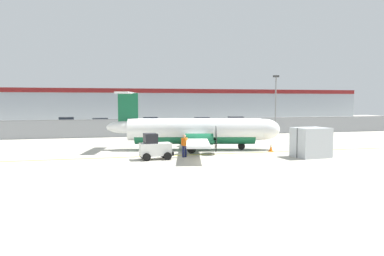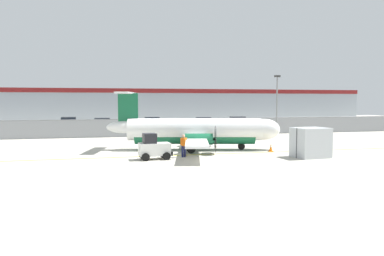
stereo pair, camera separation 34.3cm
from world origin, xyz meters
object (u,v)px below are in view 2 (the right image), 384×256
Objects in this scene: parked_car_4 at (237,122)px; apron_light_pole at (277,100)px; ground_crew_worker at (184,144)px; baggage_tug at (154,147)px; parked_car_1 at (103,123)px; commuter_airplane at (198,131)px; traffic_cone_near_left at (154,146)px; parked_car_3 at (203,122)px; parked_car_2 at (151,122)px; parked_car_0 at (69,122)px; cargo_container at (310,143)px; traffic_cone_far_left at (203,143)px; traffic_cone_near_right at (271,148)px.

parked_car_4 is 0.58× the size of apron_light_pole.
apron_light_pole is at bearing 117.49° from ground_crew_worker.
baggage_tug is 30.08m from parked_car_1.
traffic_cone_near_left is at bearing 174.80° from commuter_airplane.
parked_car_4 is at bearing -165.56° from parked_car_3.
parked_car_2 is 1.01× the size of parked_car_4.
parked_car_4 is (5.91, 0.88, 0.00)m from parked_car_3.
parked_car_0 is 0.59× the size of apron_light_pole.
commuter_airplane is at bearing -18.69° from traffic_cone_near_left.
commuter_airplane is at bearing 93.24° from parked_car_2.
parked_car_1 is 0.97× the size of parked_car_3.
ground_crew_worker reaches higher than traffic_cone_near_left.
apron_light_pole is at bearing 37.82° from baggage_tug.
apron_light_pole is at bearing 88.54° from parked_car_4.
parked_car_1 is 7.49m from parked_car_2.
cargo_container is (7.06, -6.13, -0.50)m from commuter_airplane.
cargo_container is at bearing -52.83° from traffic_cone_far_left.
parked_car_1 is (-14.95, 31.58, -0.21)m from cargo_container.
cargo_container reaches higher than ground_crew_worker.
traffic_cone_far_left is at bearing -70.02° from parked_car_1.
parked_car_0 is at bearing -10.03° from parked_car_4.
parked_car_0 and parked_car_2 have the same top height.
ground_crew_worker reaches higher than traffic_cone_near_right.
parked_car_0 is 26.33m from parked_car_4.
ground_crew_worker is at bearing 161.01° from cargo_container.
cargo_container reaches higher than parked_car_1.
traffic_cone_near_right is at bearing -117.94° from apron_light_pole.
parked_car_4 is (25.92, -4.61, 0.00)m from parked_car_0.
commuter_airplane is 2.50m from traffic_cone_far_left.
parked_car_0 is at bearing 100.17° from baggage_tug.
parked_car_1 is (-5.80, 29.37, -0.06)m from ground_crew_worker.
baggage_tug is 11.59m from cargo_container.
traffic_cone_near_right is 27.10m from parked_car_3.
parked_car_4 is (12.97, 25.42, -0.71)m from commuter_airplane.
cargo_container is 41.32m from parked_car_0.
traffic_cone_far_left is at bearing 80.90° from parked_car_3.
parked_car_2 is (1.54, 30.88, -0.06)m from ground_crew_worker.
traffic_cone_far_left is at bearing -142.96° from apron_light_pole.
baggage_tug is at bearing -83.97° from parked_car_1.
apron_light_pole reaches higher than ground_crew_worker.
ground_crew_worker is at bearing -135.21° from apron_light_pole.
parked_car_1 is 20.86m from parked_car_4.
cargo_container reaches higher than traffic_cone_near_right.
parked_car_1 is (5.06, -4.57, 0.00)m from parked_car_0.
parked_car_0 is (-10.86, 33.94, -0.06)m from ground_crew_worker.
parked_car_1 is (-3.49, 29.87, 0.04)m from baggage_tug.
parked_car_3 reaches higher than traffic_cone_near_left.
commuter_airplane is 24.89× the size of traffic_cone_near_left.
commuter_airplane is at bearing -73.43° from parked_car_1.
commuter_airplane is 6.27m from traffic_cone_near_right.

